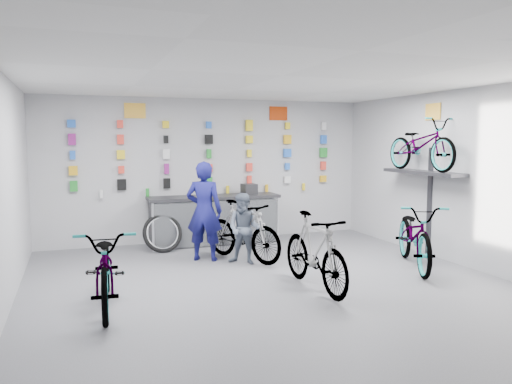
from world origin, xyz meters
name	(u,v)px	position (x,y,z in m)	size (l,w,h in m)	color
floor	(281,293)	(0.00, 0.00, 0.00)	(8.00, 8.00, 0.00)	#515156
ceiling	(282,76)	(0.00, 0.00, 3.00)	(8.00, 8.00, 0.00)	white
wall_back	(208,170)	(0.00, 4.00, 1.50)	(7.00, 7.00, 0.00)	#BCBCBF
wall_right	(481,180)	(3.50, 0.00, 1.50)	(8.00, 8.00, 0.00)	#BCBCBF
counter	(214,220)	(0.00, 3.54, 0.49)	(2.70, 0.66, 1.00)	black
merch_wall	(209,157)	(-0.01, 3.93, 1.78)	(5.57, 0.08, 1.57)	#218C2C
wall_bracket	(424,177)	(3.33, 1.20, 1.46)	(0.39, 1.90, 2.00)	#333338
sign_left	(135,111)	(-1.50, 3.98, 2.72)	(0.42, 0.02, 0.30)	yellow
sign_right	(278,113)	(1.60, 3.98, 2.72)	(0.42, 0.02, 0.30)	#C2390D
sign_side	(433,112)	(3.48, 1.20, 2.65)	(0.02, 0.40, 0.30)	yellow
bike_left	(107,267)	(-2.33, 0.19, 0.53)	(0.71, 2.03, 1.07)	gray
bike_center	(315,252)	(0.51, -0.01, 0.55)	(0.52, 1.83, 1.10)	gray
bike_right	(415,235)	(2.65, 0.52, 0.55)	(0.74, 2.11, 1.11)	gray
bike_service	(243,231)	(0.10, 1.98, 0.53)	(0.50, 1.78, 1.07)	gray
bike_wall	(421,145)	(3.25, 1.20, 2.05)	(0.63, 1.80, 0.95)	gray
clerk	(204,211)	(-0.54, 2.23, 0.88)	(0.64, 0.42, 1.77)	#111153
customer	(244,229)	(0.04, 1.75, 0.61)	(0.60, 0.47, 1.23)	#515C6E
spare_wheel	(163,233)	(-1.13, 3.17, 0.36)	(0.78, 0.37, 0.75)	black
register	(249,189)	(0.76, 3.55, 1.11)	(0.28, 0.30, 0.22)	black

